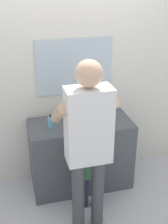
# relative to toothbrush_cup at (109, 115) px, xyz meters

# --- Properties ---
(ground_plane) EXTENTS (14.00, 14.00, 0.00)m
(ground_plane) POSITION_rel_toothbrush_cup_xyz_m (-0.34, -0.31, -0.89)
(ground_plane) COLOR silver
(back_wall) EXTENTS (4.40, 0.10, 2.70)m
(back_wall) POSITION_rel_toothbrush_cup_xyz_m (-0.34, 0.30, 0.46)
(back_wall) COLOR silver
(back_wall) RESTS_ON ground
(vanity_cabinet) EXTENTS (1.18, 0.54, 0.84)m
(vanity_cabinet) POSITION_rel_toothbrush_cup_xyz_m (-0.34, -0.01, -0.47)
(vanity_cabinet) COLOR #4C5156
(vanity_cabinet) RESTS_ON ground
(sink_basin) EXTENTS (0.33, 0.33, 0.11)m
(sink_basin) POSITION_rel_toothbrush_cup_xyz_m (-0.34, -0.03, 0.00)
(sink_basin) COLOR silver
(sink_basin) RESTS_ON vanity_cabinet
(faucet) EXTENTS (0.18, 0.14, 0.18)m
(faucet) POSITION_rel_toothbrush_cup_xyz_m (-0.34, 0.17, 0.03)
(faucet) COLOR #B7BABF
(faucet) RESTS_ON vanity_cabinet
(toothbrush_cup) EXTENTS (0.07, 0.07, 0.21)m
(toothbrush_cup) POSITION_rel_toothbrush_cup_xyz_m (0.00, 0.00, 0.00)
(toothbrush_cup) COLOR silver
(toothbrush_cup) RESTS_ON vanity_cabinet
(soap_bottle) EXTENTS (0.06, 0.06, 0.16)m
(soap_bottle) POSITION_rel_toothbrush_cup_xyz_m (-0.69, -0.05, 0.01)
(soap_bottle) COLOR #66B2D1
(soap_bottle) RESTS_ON vanity_cabinet
(child_toddler) EXTENTS (0.27, 0.27, 0.87)m
(child_toddler) POSITION_rel_toothbrush_cup_xyz_m (-0.34, -0.42, -0.37)
(child_toddler) COLOR #2D334C
(child_toddler) RESTS_ON ground
(adult_parent) EXTENTS (0.54, 0.57, 1.75)m
(adult_parent) POSITION_rel_toothbrush_cup_xyz_m (-0.44, -0.67, 0.16)
(adult_parent) COLOR #47474C
(adult_parent) RESTS_ON ground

